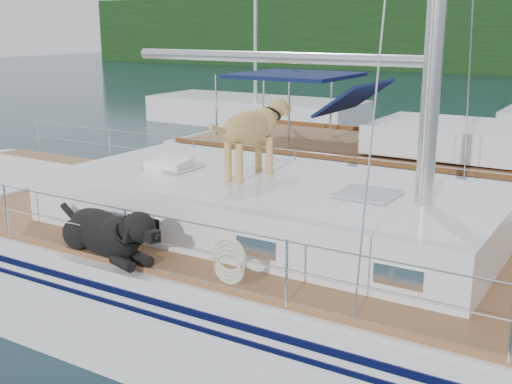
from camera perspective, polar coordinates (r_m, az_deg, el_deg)
The scene contains 4 objects.
ground at distance 8.37m, azimuth -3.70°, elevation -10.50°, with size 120.00×120.00×0.00m, color black.
main_sailboat at distance 8.05m, azimuth -3.27°, elevation -6.29°, with size 12.00×3.97×14.01m.
neighbor_sailboat at distance 13.20m, azimuth 16.17°, elevation 1.22°, with size 11.00×3.50×13.30m.
bg_boat_west at distance 23.89m, azimuth -0.05°, elevation 7.14°, with size 8.00×3.00×11.65m.
Camera 1 is at (4.41, -6.17, 3.55)m, focal length 45.00 mm.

